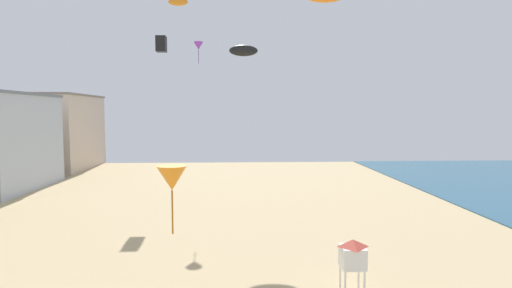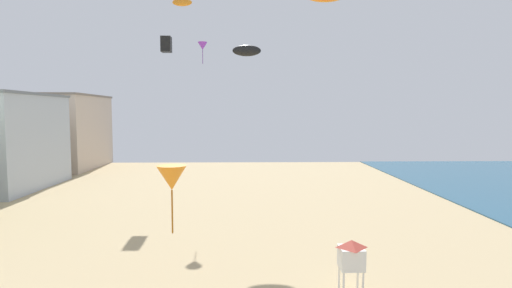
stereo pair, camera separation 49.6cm
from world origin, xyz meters
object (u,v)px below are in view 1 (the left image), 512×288
kite_orange_delta (172,178)px  kite_black_box (161,44)px  kite_black_parafoil (243,51)px  lifeguard_stand (353,254)px  kite_orange_parafoil (178,2)px  kite_purple_delta (198,46)px

kite_orange_delta → kite_black_box: bearing=101.8°
kite_black_parafoil → kite_black_box: bearing=132.7°
lifeguard_stand → kite_black_box: 31.97m
lifeguard_stand → kite_orange_parafoil: (-10.78, 18.94, 16.64)m
lifeguard_stand → kite_black_parafoil: size_ratio=1.06×
kite_black_box → kite_purple_delta: bearing=-46.6°
kite_orange_delta → kite_black_box: size_ratio=2.18×
lifeguard_stand → kite_black_parafoil: 20.49m
kite_purple_delta → kite_orange_delta: bearing=-88.9°
kite_black_parafoil → lifeguard_stand: bearing=-72.9°
kite_black_parafoil → kite_purple_delta: 6.45m
lifeguard_stand → kite_black_parafoil: kite_black_parafoil is taller
lifeguard_stand → kite_black_parafoil: bearing=123.3°
kite_orange_delta → kite_orange_parafoil: 21.16m
kite_orange_delta → kite_purple_delta: bearing=91.1°
lifeguard_stand → kite_purple_delta: size_ratio=1.24×
kite_black_parafoil → kite_black_box: size_ratio=1.46×
kite_black_box → lifeguard_stand: bearing=-61.8°
lifeguard_stand → kite_orange_parafoil: kite_orange_parafoil is taller
kite_orange_delta → kite_orange_parafoil: bearing=96.8°
kite_black_parafoil → kite_orange_parafoil: 8.12m
lifeguard_stand → kite_orange_parafoil: bearing=135.9°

